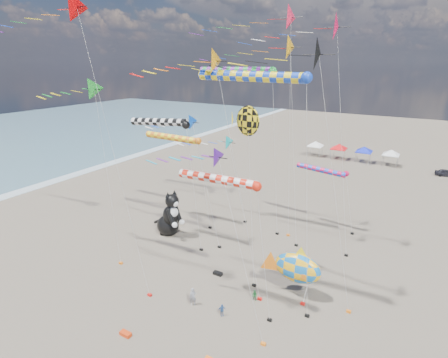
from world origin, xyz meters
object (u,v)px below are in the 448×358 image
cat_inflatable (169,212)px  child_green (255,296)px  fish_inflatable (297,268)px  person_adult (193,297)px  child_blue (222,310)px  parked_car (446,173)px

cat_inflatable → child_green: bearing=-9.9°
fish_inflatable → person_adult: 9.29m
person_adult → child_green: 5.33m
person_adult → child_blue: size_ratio=1.48×
cat_inflatable → parked_car: 51.63m
child_green → person_adult: bearing=-133.4°
cat_inflatable → child_green: size_ratio=5.63×
cat_inflatable → parked_car: bearing=69.0°
child_blue → parked_car: bearing=33.0°
cat_inflatable → person_adult: cat_inflatable is taller
child_blue → parked_car: (16.44, 51.70, 0.07)m
child_blue → parked_car: size_ratio=0.30×
person_adult → parked_car: person_adult is taller
child_green → parked_car: 50.90m
fish_inflatable → person_adult: (-7.05, -5.72, -1.95)m
fish_inflatable → child_green: 4.39m
fish_inflatable → parked_car: fish_inflatable is taller
cat_inflatable → child_blue: bearing=-22.5°
person_adult → fish_inflatable: bearing=4.4°
fish_inflatable → child_blue: (-4.25, -5.63, -2.21)m
parked_car → fish_inflatable: bearing=159.1°
person_adult → child_green: person_adult is taller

